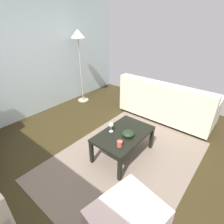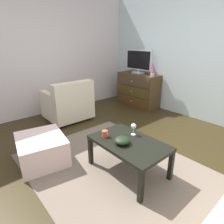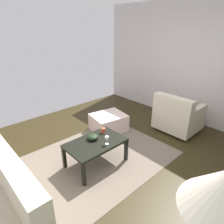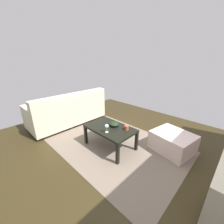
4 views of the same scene
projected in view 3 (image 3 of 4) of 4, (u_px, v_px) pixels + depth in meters
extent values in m
cube|color=#302712|center=(112.00, 160.00, 3.48)|extent=(5.53, 5.17, 0.05)
cube|color=silver|center=(193.00, 64.00, 4.50)|extent=(0.12, 5.17, 2.70)
cube|color=#726356|center=(96.00, 158.00, 3.48)|extent=(2.60, 1.90, 0.01)
cube|color=black|center=(126.00, 150.00, 3.38)|extent=(0.05, 0.05, 0.39)
cube|color=black|center=(84.00, 175.00, 2.83)|extent=(0.05, 0.05, 0.39)
cube|color=black|center=(105.00, 138.00, 3.74)|extent=(0.05, 0.05, 0.39)
cube|color=black|center=(64.00, 158.00, 3.19)|extent=(0.05, 0.05, 0.39)
cube|color=black|center=(96.00, 143.00, 3.20)|extent=(0.94, 0.60, 0.04)
cylinder|color=silver|center=(107.00, 144.00, 3.13)|extent=(0.06, 0.06, 0.00)
cylinder|color=silver|center=(107.00, 141.00, 3.11)|extent=(0.01, 0.01, 0.09)
sphere|color=silver|center=(107.00, 137.00, 3.08)|extent=(0.07, 0.07, 0.07)
cylinder|color=#BB4F39|center=(103.00, 130.00, 3.45)|extent=(0.08, 0.08, 0.09)
torus|color=#BB4F39|center=(101.00, 131.00, 3.42)|extent=(0.05, 0.01, 0.05)
ellipsoid|color=black|center=(93.00, 137.00, 3.25)|extent=(0.19, 0.19, 0.08)
cube|color=beige|center=(6.00, 167.00, 2.29)|extent=(0.20, 1.97, 0.43)
cylinder|color=#332319|center=(198.00, 129.00, 4.43)|extent=(0.05, 0.05, 0.05)
cylinder|color=#332319|center=(171.00, 119.00, 4.90)|extent=(0.05, 0.05, 0.05)
cylinder|color=#332319|center=(184.00, 139.00, 4.03)|extent=(0.05, 0.05, 0.05)
cylinder|color=#332319|center=(156.00, 127.00, 4.50)|extent=(0.05, 0.05, 0.05)
cube|color=beige|center=(178.00, 120.00, 4.38)|extent=(0.80, 0.85, 0.38)
cube|color=beige|center=(173.00, 107.00, 4.03)|extent=(0.20, 0.85, 0.42)
cube|color=beige|center=(196.00, 113.00, 4.02)|extent=(0.76, 0.12, 0.20)
cube|color=beige|center=(165.00, 103.00, 4.51)|extent=(0.76, 0.12, 0.20)
cube|color=beige|center=(109.00, 122.00, 4.37)|extent=(0.80, 0.72, 0.37)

